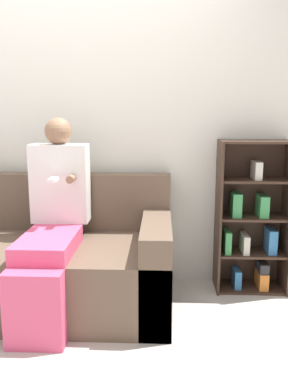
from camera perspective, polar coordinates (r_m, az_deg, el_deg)
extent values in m
plane|color=#BCB2A8|center=(2.61, -12.90, -20.45)|extent=(14.00, 14.00, 0.00)
cube|color=silver|center=(3.25, -8.97, 9.58)|extent=(10.00, 0.06, 2.55)
cube|color=brown|center=(2.96, -16.36, -11.63)|extent=(2.00, 0.76, 0.46)
cube|color=brown|center=(3.31, -14.02, -5.15)|extent=(2.00, 0.16, 0.90)
cube|color=brown|center=(2.78, 1.71, -10.74)|extent=(0.20, 0.76, 0.64)
cube|color=#DB4C75|center=(2.52, -15.14, -15.73)|extent=(0.34, 0.12, 0.46)
cube|color=#DB4C75|center=(2.71, -13.29, -7.13)|extent=(0.34, 0.56, 0.11)
cube|color=white|center=(2.98, -11.67, 1.22)|extent=(0.41, 0.18, 0.56)
sphere|color=#8C664C|center=(2.94, -11.95, 8.34)|extent=(0.19, 0.19, 0.19)
cylinder|color=#8C664C|center=(2.81, -10.20, 1.84)|extent=(0.05, 0.10, 0.05)
cube|color=white|center=(2.79, -12.65, 1.68)|extent=(0.05, 0.12, 0.02)
cube|color=#3D281E|center=(3.14, 10.38, -3.43)|extent=(0.02, 0.28, 1.15)
cube|color=#3D281E|center=(3.25, 19.41, -3.39)|extent=(0.02, 0.28, 1.15)
cube|color=#3D281E|center=(3.31, 14.49, -2.85)|extent=(0.53, 0.02, 1.15)
cube|color=#3D281E|center=(3.37, 14.48, -12.82)|extent=(0.50, 0.25, 0.02)
cube|color=#3D281E|center=(3.26, 14.73, -8.25)|extent=(0.50, 0.25, 0.02)
cube|color=#3D281E|center=(3.18, 14.98, -3.42)|extent=(0.50, 0.25, 0.02)
cube|color=#3D281E|center=(3.13, 15.23, 1.63)|extent=(0.50, 0.25, 0.02)
cube|color=#3D281E|center=(3.09, 15.50, 6.82)|extent=(0.50, 0.25, 0.02)
cube|color=beige|center=(3.23, 13.91, -6.94)|extent=(0.05, 0.20, 0.14)
cube|color=teal|center=(3.27, 17.34, -6.50)|extent=(0.06, 0.17, 0.18)
cube|color=#429956|center=(3.20, 11.53, -6.71)|extent=(0.05, 0.19, 0.17)
cube|color=orange|center=(3.36, 16.16, -11.62)|extent=(0.07, 0.19, 0.13)
cube|color=teal|center=(3.32, 12.87, -11.62)|extent=(0.05, 0.16, 0.14)
cube|color=#429956|center=(3.18, 16.26, -1.85)|extent=(0.07, 0.18, 0.16)
cube|color=#429956|center=(3.13, 12.75, -1.68)|extent=(0.07, 0.17, 0.18)
cube|color=beige|center=(3.12, 15.51, 2.98)|extent=(0.05, 0.18, 0.13)
cube|color=#333338|center=(3.34, 16.22, -11.01)|extent=(0.07, 0.17, 0.20)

